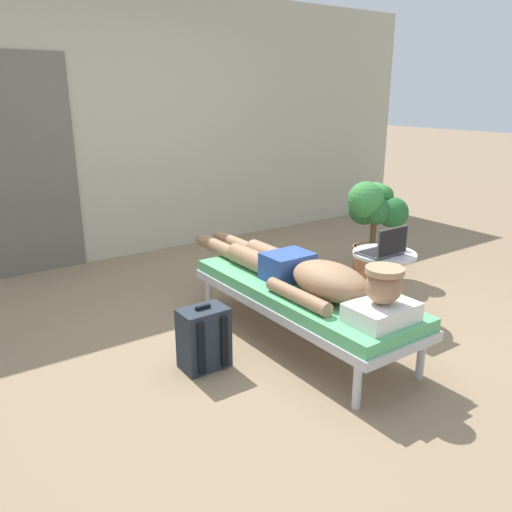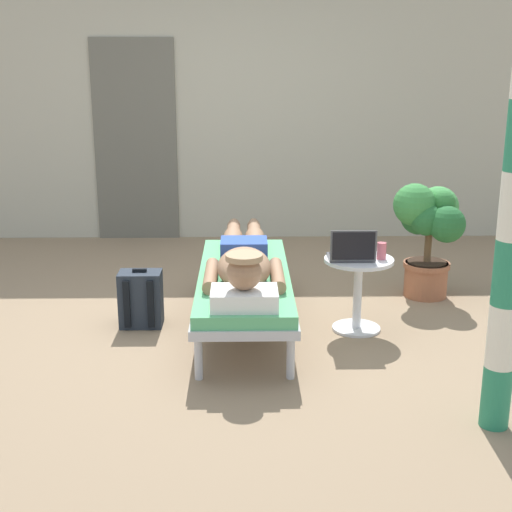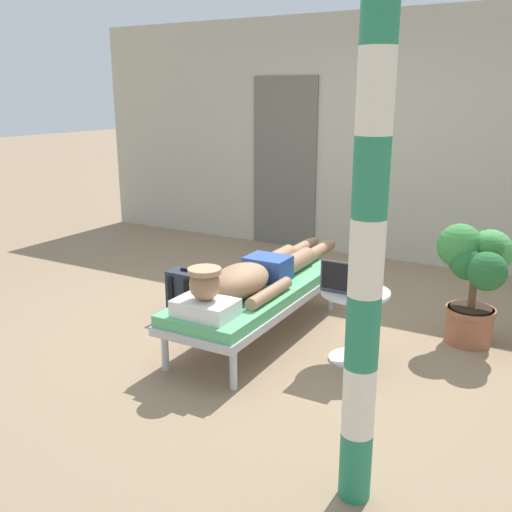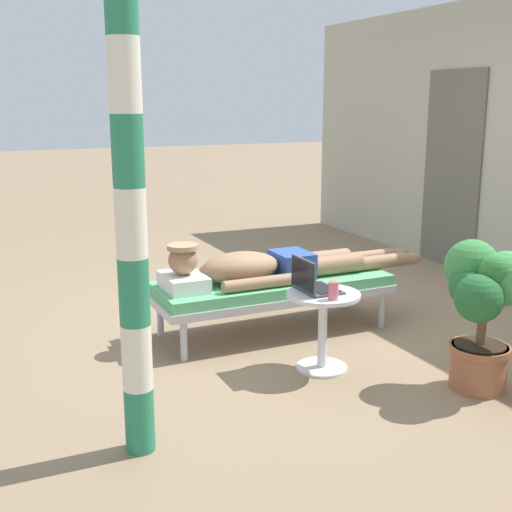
{
  "view_description": "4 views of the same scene",
  "coord_description": "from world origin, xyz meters",
  "px_view_note": "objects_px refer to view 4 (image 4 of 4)",
  "views": [
    {
      "loc": [
        -2.05,
        -2.73,
        1.69
      ],
      "look_at": [
        -0.05,
        0.1,
        0.59
      ],
      "focal_mm": 36.29,
      "sensor_mm": 36.0,
      "label": 1
    },
    {
      "loc": [
        0.12,
        -4.92,
        1.88
      ],
      "look_at": [
        0.2,
        -0.33,
        0.57
      ],
      "focal_mm": 49.96,
      "sensor_mm": 36.0,
      "label": 2
    },
    {
      "loc": [
        2.16,
        -3.83,
        1.84
      ],
      "look_at": [
        0.15,
        -0.27,
        0.68
      ],
      "focal_mm": 40.23,
      "sensor_mm": 36.0,
      "label": 3
    },
    {
      "loc": [
        4.45,
        -2.34,
        1.74
      ],
      "look_at": [
        0.22,
        -0.39,
        0.64
      ],
      "focal_mm": 46.41,
      "sensor_mm": 36.0,
      "label": 4
    }
  ],
  "objects_px": {
    "drink_glass": "(333,291)",
    "porch_post": "(131,223)",
    "lounge_chair": "(273,288)",
    "backpack": "(244,282)",
    "person_reclining": "(268,266)",
    "potted_plant": "(483,298)",
    "side_table": "(323,318)",
    "laptop": "(312,283)"
  },
  "relations": [
    {
      "from": "person_reclining",
      "to": "drink_glass",
      "type": "relative_size",
      "value": 18.79
    },
    {
      "from": "lounge_chair",
      "to": "backpack",
      "type": "xyz_separation_m",
      "value": [
        -0.74,
        0.08,
        -0.15
      ]
    },
    {
      "from": "side_table",
      "to": "drink_glass",
      "type": "relative_size",
      "value": 4.53
    },
    {
      "from": "person_reclining",
      "to": "laptop",
      "type": "bearing_deg",
      "value": -3.18
    },
    {
      "from": "porch_post",
      "to": "backpack",
      "type": "bearing_deg",
      "value": 144.12
    },
    {
      "from": "lounge_chair",
      "to": "laptop",
      "type": "relative_size",
      "value": 5.88
    },
    {
      "from": "laptop",
      "to": "porch_post",
      "type": "bearing_deg",
      "value": -66.48
    },
    {
      "from": "laptop",
      "to": "potted_plant",
      "type": "distance_m",
      "value": 1.05
    },
    {
      "from": "lounge_chair",
      "to": "potted_plant",
      "type": "relative_size",
      "value": 1.99
    },
    {
      "from": "potted_plant",
      "to": "side_table",
      "type": "bearing_deg",
      "value": -132.43
    },
    {
      "from": "side_table",
      "to": "porch_post",
      "type": "bearing_deg",
      "value": -69.45
    },
    {
      "from": "side_table",
      "to": "backpack",
      "type": "xyz_separation_m",
      "value": [
        -1.53,
        0.11,
        -0.16
      ]
    },
    {
      "from": "backpack",
      "to": "porch_post",
      "type": "xyz_separation_m",
      "value": [
        2.04,
        -1.47,
        0.98
      ]
    },
    {
      "from": "laptop",
      "to": "person_reclining",
      "type": "bearing_deg",
      "value": 176.82
    },
    {
      "from": "person_reclining",
      "to": "backpack",
      "type": "height_order",
      "value": "person_reclining"
    },
    {
      "from": "backpack",
      "to": "potted_plant",
      "type": "distance_m",
      "value": 2.3
    },
    {
      "from": "person_reclining",
      "to": "backpack",
      "type": "distance_m",
      "value": 0.81
    },
    {
      "from": "lounge_chair",
      "to": "side_table",
      "type": "xyz_separation_m",
      "value": [
        0.79,
        -0.03,
        0.01
      ]
    },
    {
      "from": "lounge_chair",
      "to": "drink_glass",
      "type": "height_order",
      "value": "drink_glass"
    },
    {
      "from": "lounge_chair",
      "to": "porch_post",
      "type": "distance_m",
      "value": 2.08
    },
    {
      "from": "side_table",
      "to": "potted_plant",
      "type": "height_order",
      "value": "potted_plant"
    },
    {
      "from": "lounge_chair",
      "to": "laptop",
      "type": "bearing_deg",
      "value": -6.34
    },
    {
      "from": "person_reclining",
      "to": "potted_plant",
      "type": "bearing_deg",
      "value": 26.74
    },
    {
      "from": "porch_post",
      "to": "person_reclining",
      "type": "bearing_deg",
      "value": 133.92
    },
    {
      "from": "person_reclining",
      "to": "side_table",
      "type": "bearing_deg",
      "value": 0.76
    },
    {
      "from": "drink_glass",
      "to": "backpack",
      "type": "xyz_separation_m",
      "value": [
        -1.68,
        0.13,
        -0.38
      ]
    },
    {
      "from": "lounge_chair",
      "to": "drink_glass",
      "type": "xyz_separation_m",
      "value": [
        0.94,
        -0.05,
        0.24
      ]
    },
    {
      "from": "lounge_chair",
      "to": "person_reclining",
      "type": "relative_size",
      "value": 0.84
    },
    {
      "from": "backpack",
      "to": "potted_plant",
      "type": "xyz_separation_m",
      "value": [
        2.19,
        0.61,
        0.38
      ]
    },
    {
      "from": "side_table",
      "to": "porch_post",
      "type": "distance_m",
      "value": 1.67
    },
    {
      "from": "laptop",
      "to": "backpack",
      "type": "height_order",
      "value": "laptop"
    },
    {
      "from": "backpack",
      "to": "potted_plant",
      "type": "height_order",
      "value": "potted_plant"
    },
    {
      "from": "side_table",
      "to": "person_reclining",
      "type": "bearing_deg",
      "value": -179.24
    },
    {
      "from": "lounge_chair",
      "to": "backpack",
      "type": "bearing_deg",
      "value": 173.72
    },
    {
      "from": "drink_glass",
      "to": "porch_post",
      "type": "distance_m",
      "value": 1.51
    },
    {
      "from": "lounge_chair",
      "to": "potted_plant",
      "type": "height_order",
      "value": "potted_plant"
    },
    {
      "from": "laptop",
      "to": "porch_post",
      "type": "relative_size",
      "value": 0.13
    },
    {
      "from": "side_table",
      "to": "drink_glass",
      "type": "height_order",
      "value": "drink_glass"
    },
    {
      "from": "lounge_chair",
      "to": "laptop",
      "type": "xyz_separation_m",
      "value": [
        0.73,
        -0.08,
        0.24
      ]
    },
    {
      "from": "lounge_chair",
      "to": "person_reclining",
      "type": "bearing_deg",
      "value": -90.0
    },
    {
      "from": "potted_plant",
      "to": "backpack",
      "type": "bearing_deg",
      "value": -164.43
    },
    {
      "from": "drink_glass",
      "to": "potted_plant",
      "type": "bearing_deg",
      "value": 55.44
    }
  ]
}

